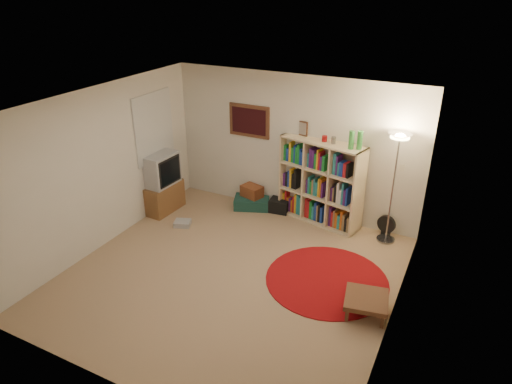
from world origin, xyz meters
TOP-DOWN VIEW (x-y plane):
  - room at (-0.05, 0.05)m, footprint 4.54×4.54m
  - bookshelf at (0.55, 2.14)m, footprint 1.53×0.74m
  - floor_lamp at (1.79, 1.97)m, footprint 0.37×0.37m
  - floor_fan at (1.74, 2.16)m, footprint 0.31×0.20m
  - tv_stand at (-2.16, 1.22)m, footprint 0.57×0.78m
  - dvd_box at (-1.47, 0.88)m, footprint 0.33×0.31m
  - suitcase at (-0.71, 2.03)m, footprint 0.74×0.61m
  - wicker_basket at (-0.73, 2.08)m, footprint 0.43×0.36m
  - duffel_bag at (-0.18, 2.13)m, footprint 0.38×0.33m
  - paper_towel at (0.12, 2.23)m, footprint 0.12×0.12m
  - red_rug at (1.28, 0.50)m, footprint 1.74×1.74m
  - side_table at (1.94, 0.05)m, footprint 0.63×0.63m

SIDE VIEW (x-z plane):
  - red_rug at x=1.28m, z-range 0.00..0.02m
  - dvd_box at x=-1.47m, z-range 0.00..0.09m
  - suitcase at x=-0.71m, z-range 0.00..0.20m
  - duffel_bag at x=-0.18m, z-range 0.00..0.24m
  - paper_towel at x=0.12m, z-range 0.00..0.25m
  - floor_fan at x=1.74m, z-range 0.00..0.35m
  - side_table at x=1.94m, z-range 0.08..0.33m
  - wicker_basket at x=-0.73m, z-range 0.20..0.42m
  - tv_stand at x=-2.16m, z-range -0.02..1.08m
  - bookshelf at x=0.55m, z-range -0.17..1.60m
  - room at x=-0.05m, z-range -0.01..2.53m
  - floor_lamp at x=1.79m, z-range 0.61..2.44m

